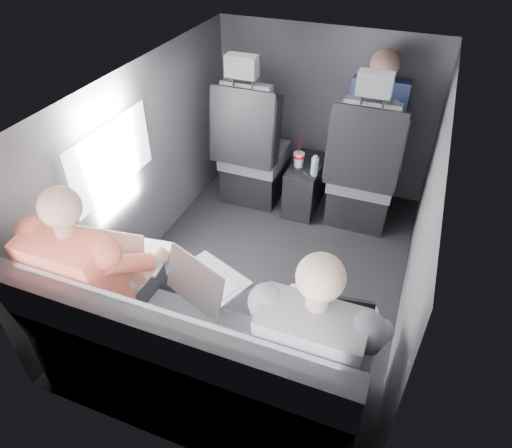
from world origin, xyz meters
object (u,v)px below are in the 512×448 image
at_px(front_seat_left, 252,156).
at_px(center_console, 305,186).
at_px(soda_cup, 299,159).
at_px(rear_bench, 194,368).
at_px(laptop_silver, 205,280).
at_px(laptop_black, 341,315).
at_px(passenger_rear_left, 101,280).
at_px(passenger_front_right, 376,120).
at_px(water_bottle, 315,166).
at_px(front_seat_right, 363,178).
at_px(passenger_rear_right, 317,347).
at_px(laptop_white, 126,254).

distance_m(front_seat_left, center_console, 0.49).
bearing_deg(soda_cup, rear_bench, -88.46).
distance_m(laptop_silver, laptop_black, 0.67).
bearing_deg(passenger_rear_left, passenger_front_right, 64.50).
relative_size(soda_cup, water_bottle, 1.63).
height_order(water_bottle, laptop_silver, laptop_silver).
relative_size(laptop_black, passenger_rear_left, 0.26).
xyz_separation_m(front_seat_right, passenger_rear_left, (-0.99, -1.81, 0.23)).
xyz_separation_m(front_seat_left, passenger_rear_right, (1.02, -1.81, 0.23)).
bearing_deg(front_seat_left, passenger_front_right, 16.03).
distance_m(laptop_white, passenger_rear_left, 0.20).
distance_m(center_console, laptop_silver, 1.72).
xyz_separation_m(water_bottle, passenger_front_right, (0.35, 0.35, 0.28)).
relative_size(laptop_white, laptop_silver, 0.91).
relative_size(front_seat_right, laptop_silver, 2.86).
bearing_deg(laptop_black, laptop_white, -179.37).
bearing_deg(center_console, passenger_rear_left, -106.22).
relative_size(laptop_white, passenger_rear_left, 0.33).
height_order(rear_bench, laptop_white, rear_bench).
xyz_separation_m(front_seat_left, passenger_rear_left, (-0.09, -1.81, 0.23)).
xyz_separation_m(front_seat_left, water_bottle, (0.54, -0.09, 0.07)).
xyz_separation_m(laptop_white, passenger_rear_left, (-0.01, -0.20, -0.01)).
relative_size(soda_cup, laptop_white, 0.66).
xyz_separation_m(rear_bench, passenger_rear_right, (0.57, 0.10, 0.32)).
distance_m(front_seat_left, soda_cup, 0.41).
distance_m(water_bottle, passenger_rear_left, 1.84).
height_order(soda_cup, laptop_white, laptop_white).
distance_m(passenger_rear_right, passenger_front_right, 2.07).
distance_m(center_console, passenger_front_right, 0.75).
xyz_separation_m(soda_cup, water_bottle, (0.15, -0.07, 0.01)).
height_order(laptop_white, passenger_rear_right, passenger_rear_right).
relative_size(water_bottle, laptop_black, 0.51).
distance_m(laptop_black, passenger_front_right, 1.86).
bearing_deg(front_seat_right, passenger_rear_left, -118.65).
relative_size(laptop_black, passenger_rear_right, 0.26).
relative_size(rear_bench, water_bottle, 9.79).
relative_size(front_seat_right, rear_bench, 0.79).
bearing_deg(laptop_white, soda_cup, 73.20).
height_order(front_seat_left, passenger_rear_left, front_seat_left).
relative_size(laptop_white, laptop_black, 1.26).
bearing_deg(laptop_black, water_bottle, 109.28).
height_order(water_bottle, passenger_rear_right, passenger_rear_right).
bearing_deg(center_console, soda_cup, -128.02).
bearing_deg(passenger_rear_right, front_seat_right, 93.66).
bearing_deg(laptop_black, soda_cup, 113.15).
distance_m(laptop_black, passenger_rear_left, 1.18).
height_order(center_console, passenger_rear_right, passenger_rear_right).
xyz_separation_m(front_seat_right, laptop_white, (-0.98, -1.61, 0.24)).
distance_m(front_seat_right, laptop_white, 1.90).
bearing_deg(passenger_rear_right, laptop_silver, 163.68).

